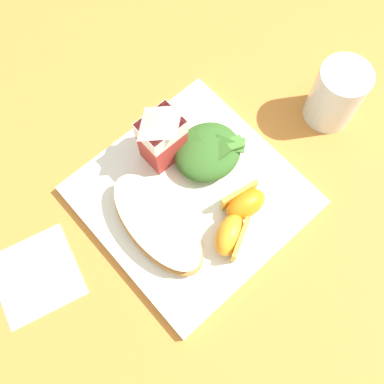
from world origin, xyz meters
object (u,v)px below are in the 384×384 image
Objects in this scene: orange_wedge_middle at (245,203)px; drinking_clear_cup at (336,95)px; green_salad_pile at (208,152)px; white_plate at (192,196)px; paper_napkin at (36,275)px; cheesy_pizza_bread at (157,224)px; milk_carton at (162,134)px; orange_wedge_front at (231,235)px.

orange_wedge_middle is 0.64× the size of drinking_clear_cup.
green_salad_pile is at bearing 80.59° from orange_wedge_middle.
white_plate is 2.79× the size of green_salad_pile.
drinking_clear_cup is at bearing -10.85° from paper_napkin.
green_salad_pile is (0.12, 0.03, 0.00)m from cheesy_pizza_bread.
milk_carton reaches higher than drinking_clear_cup.
green_salad_pile is at bearing 15.03° from cheesy_pizza_bread.
orange_wedge_front is at bearing -156.50° from orange_wedge_middle.
green_salad_pile is 1.44× the size of orange_wedge_front.
green_salad_pile is 0.91× the size of milk_carton.
cheesy_pizza_bread is 0.10m from orange_wedge_front.
cheesy_pizza_bread is at bearing 151.64° from orange_wedge_middle.
cheesy_pizza_bread is at bearing -134.73° from milk_carton.
milk_carton is 1.09× the size of drinking_clear_cup.
paper_napkin is at bearing 169.15° from drinking_clear_cup.
orange_wedge_front is 0.27m from paper_napkin.
drinking_clear_cup is (0.26, 0.05, 0.01)m from orange_wedge_front.
green_salad_pile reaches higher than cheesy_pizza_bread.
orange_wedge_middle reaches higher than paper_napkin.
green_salad_pile is 0.21m from drinking_clear_cup.
green_salad_pile is at bearing 61.40° from orange_wedge_front.
orange_wedge_middle is 0.22m from drinking_clear_cup.
milk_carton reaches higher than cheesy_pizza_bread.
orange_wedge_middle reaches higher than white_plate.
cheesy_pizza_bread is 1.72× the size of green_salad_pile.
cheesy_pizza_bread is 2.48× the size of orange_wedge_front.
cheesy_pizza_bread is (-0.07, -0.01, 0.03)m from white_plate.
drinking_clear_cup is (0.24, -0.11, -0.02)m from milk_carton.
green_salad_pile reaches higher than orange_wedge_middle.
green_salad_pile is at bearing 26.73° from white_plate.
white_plate is at bearing -153.27° from green_salad_pile.
orange_wedge_middle is at bearing 23.50° from orange_wedge_front.
orange_wedge_middle is at bearing -172.43° from drinking_clear_cup.
white_plate is at bearing 86.46° from orange_wedge_front.
paper_napkin is at bearing -175.94° from milk_carton.
cheesy_pizza_bread is 0.32m from drinking_clear_cup.
white_plate is 4.30× the size of orange_wedge_middle.
paper_napkin is (-0.23, 0.14, -0.03)m from orange_wedge_front.
orange_wedge_front is 0.26m from drinking_clear_cup.
green_salad_pile is 0.29m from paper_napkin.
white_plate is 0.07m from green_salad_pile.
drinking_clear_cup is at bearing -7.88° from white_plate.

